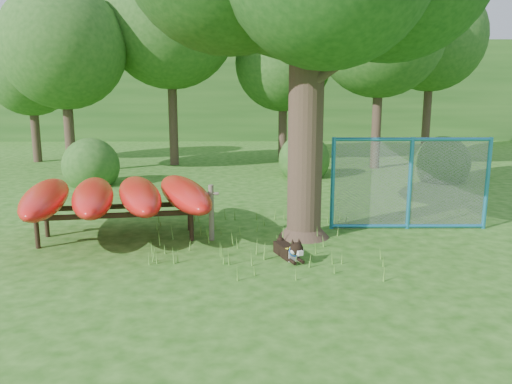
{
  "coord_description": "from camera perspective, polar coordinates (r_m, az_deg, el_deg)",
  "views": [
    {
      "loc": [
        0.07,
        -8.36,
        2.91
      ],
      "look_at": [
        0.2,
        1.2,
        1.0
      ],
      "focal_mm": 35.0,
      "sensor_mm": 36.0,
      "label": 1
    }
  ],
  "objects": [
    {
      "name": "bg_tree_e",
      "position": [
        23.84,
        19.45,
        16.26
      ],
      "size": [
        4.6,
        4.6,
        7.55
      ],
      "color": "#39291F",
      "rests_on": "ground"
    },
    {
      "name": "bg_tree_a",
      "position": [
        19.57,
        -21.18,
        15.18
      ],
      "size": [
        4.4,
        4.4,
        6.7
      ],
      "color": "#39291F",
      "rests_on": "ground"
    },
    {
      "name": "shrub_mid",
      "position": [
        17.71,
        5.48,
        1.78
      ],
      "size": [
        1.8,
        1.8,
        1.8
      ],
      "primitive_type": "sphere",
      "color": "#23521A",
      "rests_on": "ground"
    },
    {
      "name": "kayak_rack",
      "position": [
        10.33,
        -15.66,
        -0.41
      ],
      "size": [
        4.33,
        3.86,
        1.16
      ],
      "rotation": [
        0.0,
        0.0,
        0.16
      ],
      "color": "black",
      "rests_on": "ground"
    },
    {
      "name": "wooden_post",
      "position": [
        9.95,
        -5.12,
        -2.2
      ],
      "size": [
        0.31,
        0.11,
        1.13
      ],
      "rotation": [
        0.0,
        0.0,
        -0.08
      ],
      "color": "#615849",
      "rests_on": "ground"
    },
    {
      "name": "wooded_hillside",
      "position": [
        36.36,
        -0.92,
        11.43
      ],
      "size": [
        80.0,
        12.0,
        6.0
      ],
      "primitive_type": "cube",
      "color": "#23521A",
      "rests_on": "ground"
    },
    {
      "name": "bg_tree_d",
      "position": [
        20.1,
        14.06,
        17.18
      ],
      "size": [
        4.8,
        4.8,
        7.5
      ],
      "color": "#39291F",
      "rests_on": "ground"
    },
    {
      "name": "fence_section",
      "position": [
        11.18,
        17.18,
        0.93
      ],
      "size": [
        3.4,
        0.13,
        3.31
      ],
      "rotation": [
        0.0,
        0.0,
        -0.01
      ],
      "color": "teal",
      "rests_on": "ground"
    },
    {
      "name": "bg_tree_b",
      "position": [
        20.77,
        -9.8,
        18.61
      ],
      "size": [
        5.2,
        5.2,
        8.22
      ],
      "color": "#39291F",
      "rests_on": "ground"
    },
    {
      "name": "wildflower_clump",
      "position": [
        8.84,
        3.73,
        -6.61
      ],
      "size": [
        0.11,
        0.1,
        0.24
      ],
      "rotation": [
        0.0,
        0.0,
        0.25
      ],
      "color": "#599631",
      "rests_on": "ground"
    },
    {
      "name": "shrub_left",
      "position": [
        16.91,
        -18.23,
        0.81
      ],
      "size": [
        1.8,
        1.8,
        1.8
      ],
      "primitive_type": "sphere",
      "color": "#23521A",
      "rests_on": "ground"
    },
    {
      "name": "husky_dog",
      "position": [
        8.94,
        3.88,
        -6.66
      ],
      "size": [
        0.51,
        0.97,
        0.44
      ],
      "rotation": [
        0.0,
        0.0,
        0.37
      ],
      "color": "black",
      "rests_on": "ground"
    },
    {
      "name": "bg_tree_f",
      "position": [
        23.22,
        -24.37,
        12.34
      ],
      "size": [
        3.6,
        3.6,
        5.55
      ],
      "color": "#39291F",
      "rests_on": "ground"
    },
    {
      "name": "ground",
      "position": [
        8.86,
        -1.2,
        -7.89
      ],
      "size": [
        80.0,
        80.0,
        0.0
      ],
      "primitive_type": "plane",
      "color": "#1E5210",
      "rests_on": "ground"
    },
    {
      "name": "bg_tree_c",
      "position": [
        21.44,
        3.14,
        14.48
      ],
      "size": [
        4.0,
        4.0,
        6.12
      ],
      "color": "#39291F",
      "rests_on": "ground"
    },
    {
      "name": "shrub_right",
      "position": [
        17.82,
        20.38,
        1.18
      ],
      "size": [
        1.8,
        1.8,
        1.8
      ],
      "primitive_type": "sphere",
      "color": "#23521A",
      "rests_on": "ground"
    }
  ]
}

